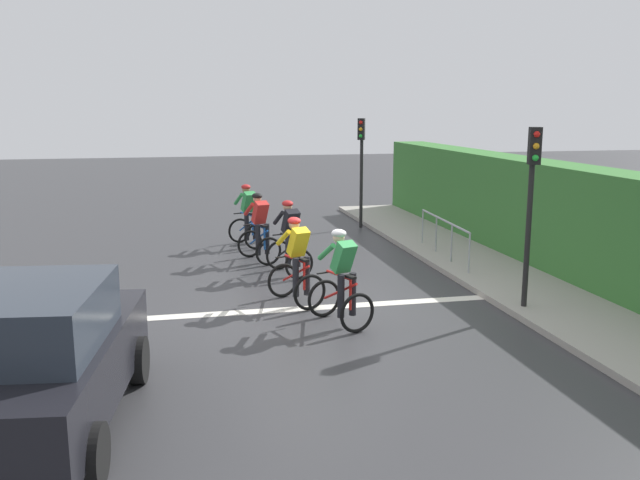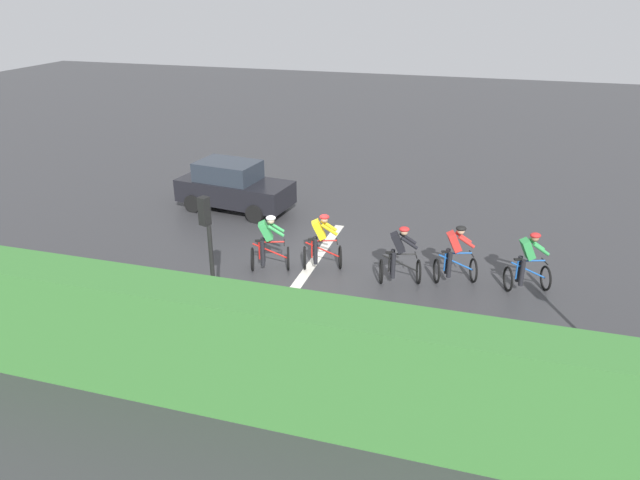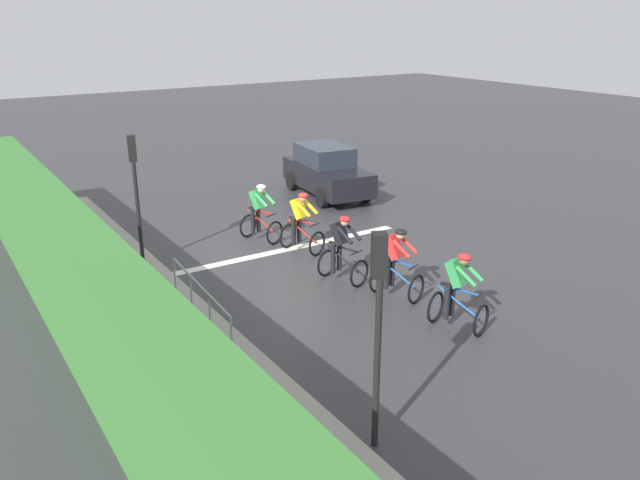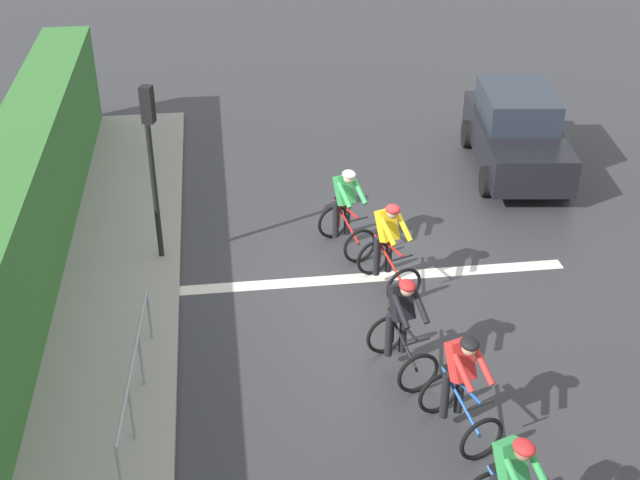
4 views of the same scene
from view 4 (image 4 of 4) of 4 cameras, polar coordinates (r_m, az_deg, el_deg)
name	(u,v)px [view 4 (image 4 of 4)]	position (r m, az deg, el deg)	size (l,w,h in m)	color
ground_plane	(372,272)	(15.32, 3.50, -2.15)	(80.00, 80.00, 0.00)	#333335
sidewalk_kerb	(86,359)	(13.62, -15.52, -7.74)	(2.80, 19.89, 0.12)	#9E998E
stone_wall_low	(23,353)	(13.67, -19.38, -7.19)	(0.44, 19.89, 0.54)	gray
road_marking_stop_line	(373,277)	(15.16, 3.62, -2.51)	(7.00, 0.30, 0.01)	silver
cyclist_second	(461,388)	(11.62, 9.47, -9.79)	(0.99, 1.24, 1.66)	black
cyclist_mid	(402,327)	(12.60, 5.55, -5.87)	(0.95, 1.22, 1.66)	black
cyclist_fourth	(388,248)	(14.50, 4.62, -0.53)	(1.00, 1.25, 1.66)	black
cyclist_trailing	(346,211)	(15.62, 1.75, 1.96)	(1.01, 1.25, 1.66)	black
car_black	(516,132)	(19.27, 13.09, 7.11)	(2.27, 4.28, 1.76)	black
traffic_light_near_crossing	(151,149)	(14.92, -11.31, 6.04)	(0.25, 0.31, 3.34)	black
pedestrian_railing_kerbside	(135,372)	(12.01, -12.39, -8.72)	(0.25, 3.41, 1.03)	#999EA3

